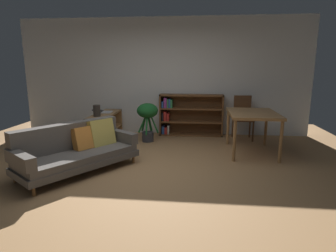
# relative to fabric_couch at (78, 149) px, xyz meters

# --- Properties ---
(ground_plane) EXTENTS (8.16, 8.16, 0.00)m
(ground_plane) POSITION_rel_fabric_couch_xyz_m (1.00, -0.02, -0.35)
(ground_plane) COLOR #A87A4C
(back_wall_panel) EXTENTS (6.80, 0.10, 2.70)m
(back_wall_panel) POSITION_rel_fabric_couch_xyz_m (1.00, 2.68, 1.00)
(back_wall_panel) COLOR silver
(back_wall_panel) RESTS_ON ground_plane
(fabric_couch) EXTENTS (1.66, 1.91, 0.75)m
(fabric_couch) POSITION_rel_fabric_couch_xyz_m (0.00, 0.00, 0.00)
(fabric_couch) COLOR brown
(fabric_couch) RESTS_ON ground_plane
(media_console) EXTENTS (0.39, 1.33, 0.61)m
(media_console) POSITION_rel_fabric_couch_xyz_m (-0.14, 1.75, -0.06)
(media_console) COLOR olive
(media_console) RESTS_ON ground_plane
(open_laptop) EXTENTS (0.43, 0.31, 0.07)m
(open_laptop) POSITION_rel_fabric_couch_xyz_m (-0.21, 1.90, 0.28)
(open_laptop) COLOR silver
(open_laptop) RESTS_ON media_console
(desk_speaker) EXTENTS (0.14, 0.14, 0.23)m
(desk_speaker) POSITION_rel_fabric_couch_xyz_m (-0.18, 1.41, 0.37)
(desk_speaker) COLOR #2D2823
(desk_speaker) RESTS_ON media_console
(potted_floor_plant) EXTENTS (0.47, 0.53, 0.83)m
(potted_floor_plant) POSITION_rel_fabric_couch_xyz_m (0.79, 1.81, 0.23)
(potted_floor_plant) COLOR #333338
(potted_floor_plant) RESTS_ON ground_plane
(dining_table) EXTENTS (0.86, 1.18, 0.77)m
(dining_table) POSITION_rel_fabric_couch_xyz_m (2.86, 1.22, 0.34)
(dining_table) COLOR olive
(dining_table) RESTS_ON ground_plane
(dining_chair_near) EXTENTS (0.43, 0.41, 0.96)m
(dining_chair_near) POSITION_rel_fabric_couch_xyz_m (2.85, 2.28, 0.18)
(dining_chair_near) COLOR #56351E
(dining_chair_near) RESTS_ON ground_plane
(bookshelf) EXTENTS (1.47, 0.31, 0.96)m
(bookshelf) POSITION_rel_fabric_couch_xyz_m (1.61, 2.51, 0.13)
(bookshelf) COLOR brown
(bookshelf) RESTS_ON ground_plane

